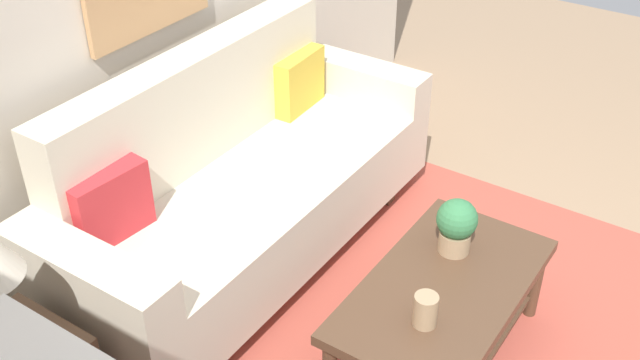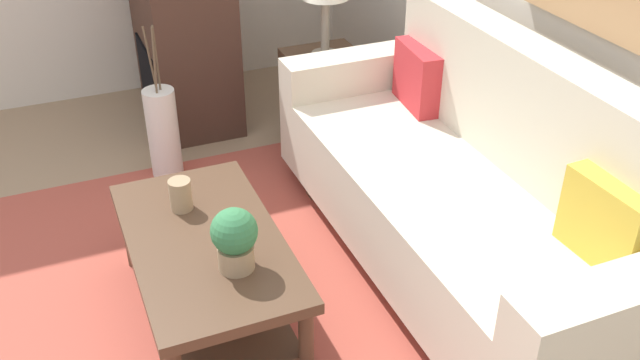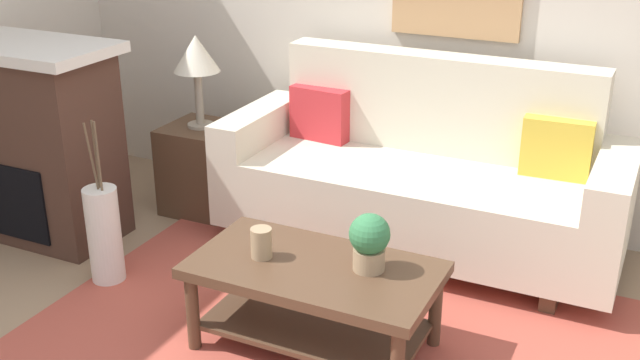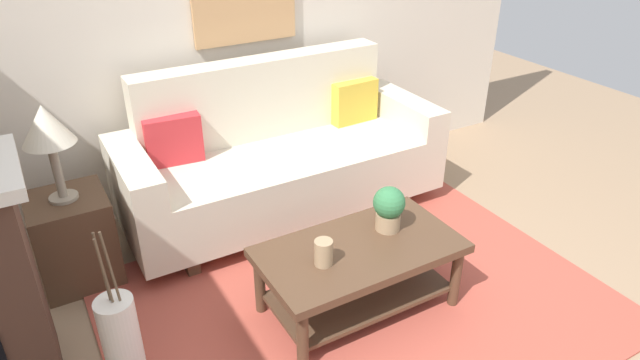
% 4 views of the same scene
% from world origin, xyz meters
% --- Properties ---
extents(ground_plane, '(9.12, 9.12, 0.00)m').
position_xyz_m(ground_plane, '(0.00, 0.00, 0.00)').
color(ground_plane, '#9E7F60').
extents(wall_back, '(5.12, 0.10, 2.70)m').
position_xyz_m(wall_back, '(0.00, 2.19, 1.35)').
color(wall_back, beige).
rests_on(wall_back, ground_plane).
extents(area_rug, '(2.76, 2.09, 0.01)m').
position_xyz_m(area_rug, '(0.00, 0.50, 0.01)').
color(area_rug, '#B24C3D').
rests_on(area_rug, ground_plane).
extents(couch, '(2.23, 0.84, 1.08)m').
position_xyz_m(couch, '(0.07, 1.65, 0.43)').
color(couch, beige).
rests_on(couch, ground_plane).
extents(throw_pillow_crimson, '(0.37, 0.15, 0.32)m').
position_xyz_m(throw_pillow_crimson, '(-0.62, 1.78, 0.68)').
color(throw_pillow_crimson, red).
rests_on(throw_pillow_crimson, couch).
extents(throw_pillow_mustard, '(0.36, 0.14, 0.32)m').
position_xyz_m(throw_pillow_mustard, '(0.77, 1.78, 0.68)').
color(throw_pillow_mustard, gold).
rests_on(throw_pillow_mustard, couch).
extents(coffee_table, '(1.10, 0.60, 0.43)m').
position_xyz_m(coffee_table, '(-0.03, 0.48, 0.31)').
color(coffee_table, '#513826').
rests_on(coffee_table, ground_plane).
extents(tabletop_vase, '(0.10, 0.10, 0.14)m').
position_xyz_m(tabletop_vase, '(-0.28, 0.44, 0.50)').
color(tabletop_vase, tan).
rests_on(tabletop_vase, coffee_table).
extents(potted_plant_tabletop, '(0.18, 0.18, 0.26)m').
position_xyz_m(potted_plant_tabletop, '(0.20, 0.55, 0.57)').
color(potted_plant_tabletop, tan).
rests_on(potted_plant_tabletop, coffee_table).
extents(side_table, '(0.44, 0.44, 0.56)m').
position_xyz_m(side_table, '(-1.34, 1.56, 0.28)').
color(side_table, '#513826').
rests_on(side_table, ground_plane).
extents(table_lamp, '(0.28, 0.28, 0.57)m').
position_xyz_m(table_lamp, '(-1.34, 1.56, 0.99)').
color(table_lamp, gray).
rests_on(table_lamp, side_table).
extents(floor_vase, '(0.18, 0.18, 0.53)m').
position_xyz_m(floor_vase, '(-1.29, 0.56, 0.27)').
color(floor_vase, white).
rests_on(floor_vase, ground_plane).
extents(floor_vase_branch_a, '(0.03, 0.03, 0.36)m').
position_xyz_m(floor_vase_branch_a, '(-1.27, 0.56, 0.71)').
color(floor_vase_branch_a, brown).
rests_on(floor_vase_branch_a, floor_vase).
extents(floor_vase_branch_b, '(0.02, 0.01, 0.36)m').
position_xyz_m(floor_vase_branch_b, '(-1.30, 0.57, 0.71)').
color(floor_vase_branch_b, brown).
rests_on(floor_vase_branch_b, floor_vase).
extents(floor_vase_branch_c, '(0.03, 0.04, 0.36)m').
position_xyz_m(floor_vase_branch_c, '(-1.30, 0.54, 0.71)').
color(floor_vase_branch_c, brown).
rests_on(floor_vase_branch_c, floor_vase).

